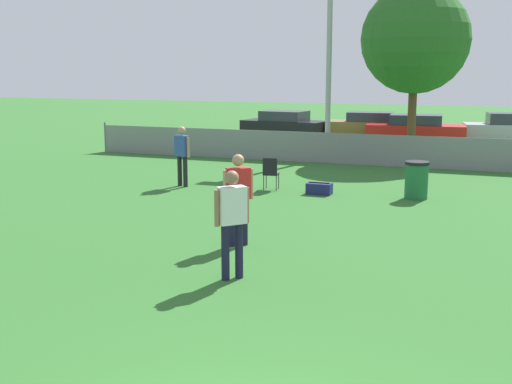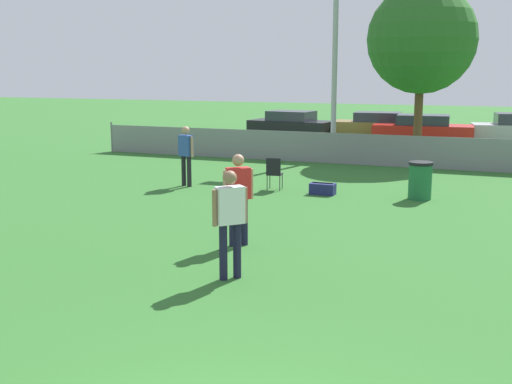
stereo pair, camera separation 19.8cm
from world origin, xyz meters
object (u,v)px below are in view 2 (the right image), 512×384
Objects in this scene: spectator_in_blue at (186,151)px; parked_car_red at (423,129)px; tree_near_pole at (422,39)px; parked_car_dark at (291,124)px; folding_chair_sideline at (274,172)px; trash_bin at (420,180)px; player_receiver_white at (230,216)px; parked_car_tan at (377,125)px; light_pole at (335,38)px; player_defender_red at (238,192)px; gear_bag_sideline at (323,189)px.

parked_car_red is (4.80, 14.12, -0.36)m from spectator_in_blue.
tree_near_pole reaches higher than parked_car_dark.
trash_bin reaches higher than folding_chair_sideline.
parked_car_tan is (-2.14, 22.48, -0.38)m from player_receiver_white.
tree_near_pole is at bearing -70.48° from parked_car_tan.
trash_bin is at bearing -58.76° from light_pole.
light_pole reaches higher than trash_bin.
parked_car_red is at bearing -31.10° from parked_car_tan.
parked_car_red is (0.20, 21.32, -0.38)m from player_receiver_white.
parked_car_dark is (-6.30, 21.58, -0.39)m from player_receiver_white.
parked_car_tan is (4.16, 0.90, 0.01)m from parked_car_dark.
player_defender_red is 0.41× the size of parked_car_tan.
player_defender_red reaches higher than parked_car_dark.
parked_car_red is at bearing 86.69° from gear_bag_sideline.
spectator_in_blue is 6.55m from trash_bin.
spectator_in_blue is (-4.60, 7.20, -0.02)m from player_receiver_white.
light_pole is at bearing -96.44° from folding_chair_sideline.
light_pole is 8.91m from parked_car_dark.
light_pole is 8.12m from folding_chair_sideline.
player_receiver_white reaches higher than gear_bag_sideline.
gear_bag_sideline is at bearing -76.99° from light_pole.
light_pole is at bearing 121.24° from trash_bin.
light_pole is 8.09m from parked_car_red.
light_pole reaches higher than spectator_in_blue.
light_pole reaches higher than parked_car_dark.
player_defender_red reaches higher than folding_chair_sideline.
player_defender_red is at bearing 62.24° from player_receiver_white.
spectator_in_blue is 15.49m from parked_car_tan.
player_receiver_white is 1.02× the size of spectator_in_blue.
gear_bag_sideline is at bearing 47.27° from player_receiver_white.
parked_car_tan is (-4.05, 14.74, 0.16)m from trash_bin.
tree_near_pole is at bearing -89.46° from parked_car_red.
spectator_in_blue is at bearing -113.22° from parked_car_red.
tree_near_pole is 7.11× the size of folding_chair_sideline.
parked_car_dark is at bearing 64.20° from player_defender_red.
player_receiver_white is at bearing -112.15° from player_defender_red.
folding_chair_sideline is at bearing -177.01° from trash_bin.
gear_bag_sideline is 15.25m from parked_car_dark.
parked_car_dark is 6.50m from parked_car_red.
player_receiver_white is 2.62× the size of gear_bag_sideline.
parked_car_tan is (-1.47, 20.61, -0.38)m from player_defender_red.
parked_car_dark reaches higher than parked_car_tan.
player_receiver_white is 0.41× the size of parked_car_tan.
trash_bin is at bearing 6.79° from gear_bag_sideline.
player_receiver_white reaches higher than parked_car_dark.
light_pole is at bearing -88.87° from spectator_in_blue.
player_receiver_white is 0.40× the size of parked_car_dark.
light_pole is 1.63× the size of parked_car_red.
light_pole is at bearing -150.40° from tree_near_pole.
tree_near_pole reaches higher than player_defender_red.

